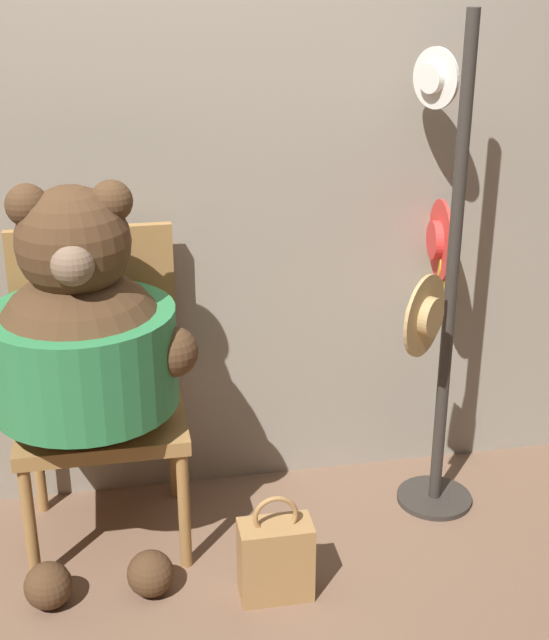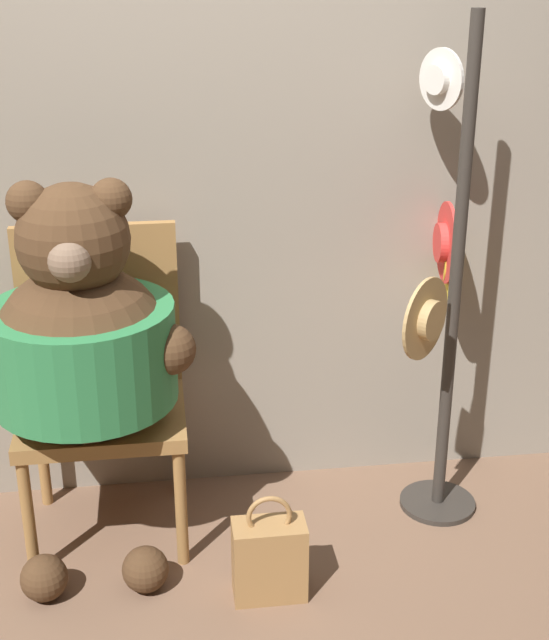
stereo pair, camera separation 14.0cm
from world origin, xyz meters
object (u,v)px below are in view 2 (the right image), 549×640
Objects in this scene: chair at (102,376)px; teddy_bear at (82,343)px; handbag_on_ground at (269,558)px; hat_display_rack at (444,293)px.

chair is 0.27m from teddy_bear.
teddy_bear is at bearing 148.89° from handbag_on_ground.
teddy_bear is 0.90m from handbag_on_ground.
chair is 0.84m from handbag_on_ground.
chair is 1.21m from hat_display_rack.
chair is at bearing 77.36° from teddy_bear.
handbag_on_ground is (0.55, -0.33, -0.63)m from teddy_bear.
hat_display_rack reaches higher than chair.
teddy_bear reaches higher than handbag_on_ground.
chair is at bearing 135.47° from handbag_on_ground.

